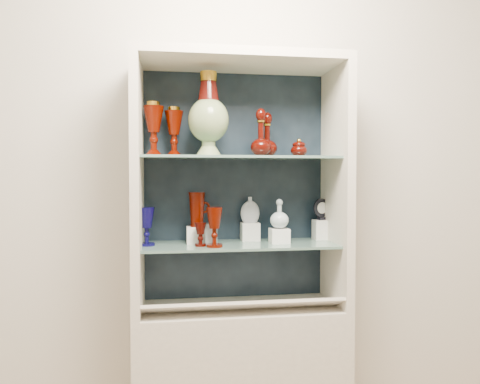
{
  "coord_description": "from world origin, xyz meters",
  "views": [
    {
      "loc": [
        -0.33,
        -0.67,
        1.38
      ],
      "look_at": [
        0.0,
        1.53,
        1.3
      ],
      "focal_mm": 35.0,
      "sensor_mm": 36.0,
      "label": 1
    }
  ],
  "objects": [
    {
      "name": "riser_flat_flask",
      "position": [
        0.07,
        1.65,
        1.09
      ],
      "size": [
        0.09,
        0.09,
        0.09
      ],
      "primitive_type": "cube",
      "color": "silver",
      "rests_on": "shelf_lower"
    },
    {
      "name": "label_card_0",
      "position": [
        0.07,
        1.42,
        0.8
      ],
      "size": [
        0.1,
        0.06,
        0.03
      ],
      "primitive_type": "cube",
      "rotation": [
        -0.44,
        0.0,
        0.0
      ],
      "color": "white",
      "rests_on": "label_ledge"
    },
    {
      "name": "cabinet_base",
      "position": [
        0.0,
        1.53,
        0.38
      ],
      "size": [
        1.0,
        0.4,
        0.75
      ],
      "primitive_type": "cube",
      "color": "beige",
      "rests_on": "ground"
    },
    {
      "name": "shelf_upper",
      "position": [
        0.0,
        1.55,
        1.46
      ],
      "size": [
        0.92,
        0.34,
        0.01
      ],
      "primitive_type": "cube",
      "color": "slate",
      "rests_on": "cabinet_side_left"
    },
    {
      "name": "wall_back",
      "position": [
        0.0,
        1.75,
        1.4
      ],
      "size": [
        3.5,
        0.02,
        2.8
      ],
      "primitive_type": "cube",
      "color": "beige",
      "rests_on": "ground"
    },
    {
      "name": "label_ledge",
      "position": [
        0.0,
        1.42,
        0.78
      ],
      "size": [
        0.92,
        0.17,
        0.09
      ],
      "primitive_type": "cube",
      "rotation": [
        -0.44,
        0.0,
        0.0
      ],
      "color": "beige",
      "rests_on": "cabinet_base"
    },
    {
      "name": "lidded_bowl",
      "position": [
        0.29,
        1.55,
        1.52
      ],
      "size": [
        0.1,
        0.1,
        0.09
      ],
      "primitive_type": null,
      "rotation": [
        0.0,
        0.0,
        0.19
      ],
      "color": "#3A0803",
      "rests_on": "shelf_upper"
    },
    {
      "name": "clear_square_bottle",
      "position": [
        -0.14,
        1.52,
        1.12
      ],
      "size": [
        0.06,
        0.06,
        0.15
      ],
      "primitive_type": null,
      "rotation": [
        0.0,
        0.0,
        -0.22
      ],
      "color": "#A7BBC4",
      "rests_on": "shelf_lower"
    },
    {
      "name": "riser_clear_round_decanter",
      "position": [
        0.2,
        1.54,
        1.08
      ],
      "size": [
        0.09,
        0.09,
        0.07
      ],
      "primitive_type": "cube",
      "color": "silver",
      "rests_on": "shelf_lower"
    },
    {
      "name": "cameo_medallion",
      "position": [
        0.44,
        1.63,
        1.21
      ],
      "size": [
        0.1,
        0.06,
        0.11
      ],
      "primitive_type": null,
      "rotation": [
        0.0,
        0.0,
        0.32
      ],
      "color": "black",
      "rests_on": "riser_cameo_medallion"
    },
    {
      "name": "ruby_goblet_tall",
      "position": [
        -0.13,
        1.46,
        1.14
      ],
      "size": [
        0.08,
        0.08,
        0.18
      ],
      "primitive_type": null,
      "rotation": [
        0.0,
        0.0,
        0.13
      ],
      "color": "#4F0B00",
      "rests_on": "shelf_lower"
    },
    {
      "name": "flat_flask",
      "position": [
        0.07,
        1.65,
        1.21
      ],
      "size": [
        0.1,
        0.04,
        0.14
      ],
      "primitive_type": null,
      "rotation": [
        0.0,
        0.0,
        -0.03
      ],
      "color": "#AAB2BB",
      "rests_on": "riser_flat_flask"
    },
    {
      "name": "riser_ruby_pitcher",
      "position": [
        -0.2,
        1.59,
        1.09
      ],
      "size": [
        0.1,
        0.1,
        0.08
      ],
      "primitive_type": "cube",
      "color": "silver",
      "rests_on": "shelf_lower"
    },
    {
      "name": "pedestal_lamp_right",
      "position": [
        -0.31,
        1.62,
        1.59
      ],
      "size": [
        0.12,
        0.12,
        0.24
      ],
      "primitive_type": null,
      "rotation": [
        0.0,
        0.0,
        0.38
      ],
      "color": "#4F0B00",
      "rests_on": "shelf_upper"
    },
    {
      "name": "cabinet_back_panel",
      "position": [
        0.0,
        1.72,
        1.32
      ],
      "size": [
        0.98,
        0.02,
        1.15
      ],
      "primitive_type": "cube",
      "color": "black",
      "rests_on": "cabinet_base"
    },
    {
      "name": "clear_round_decanter",
      "position": [
        0.2,
        1.54,
        1.19
      ],
      "size": [
        0.1,
        0.1,
        0.14
      ],
      "primitive_type": null,
      "rotation": [
        0.0,
        0.0,
        0.13
      ],
      "color": "#A7BBC4",
      "rests_on": "riser_clear_round_decanter"
    },
    {
      "name": "ruby_pitcher",
      "position": [
        -0.2,
        1.59,
        1.21
      ],
      "size": [
        0.15,
        0.12,
        0.17
      ],
      "primitive_type": null,
      "rotation": [
        0.0,
        0.0,
        0.33
      ],
      "color": "#4F0B00",
      "rests_on": "riser_ruby_pitcher"
    },
    {
      "name": "ruby_decanter_b",
      "position": [
        0.14,
        1.59,
        1.59
      ],
      "size": [
        0.12,
        0.12,
        0.23
      ],
      "primitive_type": null,
      "rotation": [
        0.0,
        0.0,
        0.3
      ],
      "color": "#3A0803",
      "rests_on": "shelf_upper"
    },
    {
      "name": "ruby_goblet_small",
      "position": [
        -0.19,
        1.49,
        1.11
      ],
      "size": [
        0.07,
        0.07,
        0.11
      ],
      "primitive_type": null,
      "rotation": [
        0.0,
        0.0,
        -0.25
      ],
      "color": "#3A0803",
      "rests_on": "shelf_lower"
    },
    {
      "name": "cabinet_side_left",
      "position": [
        -0.48,
        1.53,
        1.32
      ],
      "size": [
        0.04,
        0.4,
        1.15
      ],
      "primitive_type": "cube",
      "color": "beige",
      "rests_on": "cabinet_base"
    },
    {
      "name": "enamel_urn",
      "position": [
        -0.15,
        1.53,
        1.67
      ],
      "size": [
        0.23,
        0.23,
        0.39
      ],
      "primitive_type": null,
      "rotation": [
        0.0,
        0.0,
        -0.21
      ],
      "color": "#124821",
      "rests_on": "shelf_upper"
    },
    {
      "name": "label_card_2",
      "position": [
        -0.28,
        1.42,
        0.8
      ],
      "size": [
        0.1,
        0.06,
        0.03
      ],
      "primitive_type": "cube",
      "rotation": [
        -0.44,
        0.0,
        0.0
      ],
      "color": "white",
      "rests_on": "label_ledge"
    },
    {
      "name": "cabinet_top_cap",
      "position": [
        0.0,
        1.53,
        1.92
      ],
      "size": [
        1.0,
        0.4,
        0.04
      ],
      "primitive_type": "cube",
      "color": "beige",
      "rests_on": "cabinet_side_left"
    },
    {
      "name": "label_card_1",
      "position": [
        0.31,
        1.42,
        0.8
      ],
      "size": [
        0.1,
        0.06,
        0.03
      ],
      "primitive_type": "cube",
      "rotation": [
        -0.44,
        0.0,
        0.0
      ],
      "color": "white",
      "rests_on": "label_ledge"
    },
    {
      "name": "pedestal_lamp_left",
      "position": [
        -0.41,
        1.59,
        1.6
      ],
      "size": [
        0.12,
        0.12,
        0.26
      ],
      "primitive_type": null,
      "rotation": [
        0.0,
        0.0,
        -0.18
      ],
      "color": "#4F0B00",
      "rests_on": "shelf_upper"
    },
    {
      "name": "shelf_lower",
      "position": [
        0.0,
        1.55,
        1.04
      ],
      "size": [
        0.92,
        0.34,
        0.01
      ],
      "primitive_type": "cube",
      "color": "slate",
      "rests_on": "cabinet_side_left"
    },
    {
      "name": "riser_cameo_medallion",
      "position": [
        0.44,
        1.63,
        1.1
      ],
      "size": [
        0.08,
        0.08,
        0.1
      ],
      "primitive_type": "cube",
      "color": "silver",
      "rests_on": "shelf_lower"
    },
    {
      "name": "cabinet_side_right",
      "position": [
        0.48,
        1.53,
        1.32
      ],
      "size": [
        0.04,
        0.4,
        1.15
      ],
      "primitive_type": "cube",
      "color": "beige",
      "rests_on": "cabinet_base"
    },
    {
      "name": "cobalt_goblet",
      "position": [
        -0.44,
        1.55,
        1.14
      ],
      "size": [
        0.08,
        0.08,
        0.18
      ],
      "primitive_type": null,
      "rotation": [
        0.0,
        0.0,
        -0.0
      ],
      "color": "#0E0B44",
      "rests_on": "shelf_lower"
    },
    {
      "name": "ruby_decanter_a",
      "position": [
        0.09,
        1.5,
        1.6
      ],
      "size": [
        0.12,
        0.12,
        0.25
      ],
      "primitive_type": null,
      "rotation": [
        0.0,
        0.0,
        -0.21
      ],
      "color": "#3A0803",
      "rests_on": "shelf_upper"
    }
  ]
}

